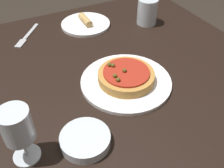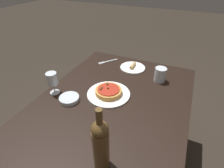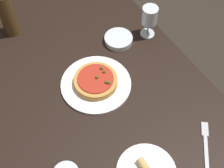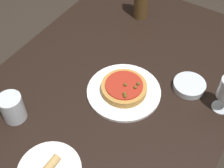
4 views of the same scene
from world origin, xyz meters
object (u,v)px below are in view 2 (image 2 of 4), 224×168
(dining_table, at_px, (112,111))
(fork, at_px, (107,62))
(wine_glass, at_px, (52,79))
(wine_bottle, at_px, (101,144))
(side_bowl, at_px, (69,99))
(dinner_plate, at_px, (109,94))
(water_cup, at_px, (160,75))
(side_plate, at_px, (133,67))
(pizza, at_px, (109,91))

(dining_table, bearing_deg, fork, 29.14)
(wine_glass, bearing_deg, wine_bottle, -122.21)
(side_bowl, bearing_deg, wine_glass, 78.55)
(wine_bottle, xyz_separation_m, side_bowl, (0.31, 0.40, -0.13))
(wine_bottle, distance_m, fork, 1.01)
(dinner_plate, xyz_separation_m, side_bowl, (-0.16, 0.21, 0.01))
(water_cup, relative_size, side_bowl, 0.84)
(dinner_plate, distance_m, side_plate, 0.42)
(pizza, xyz_separation_m, wine_glass, (-0.13, 0.35, 0.08))
(dinner_plate, height_order, wine_bottle, wine_bottle)
(wine_glass, relative_size, side_bowl, 1.21)
(dinner_plate, distance_m, wine_glass, 0.39)
(dinner_plate, relative_size, pizza, 1.63)
(pizza, relative_size, wine_bottle, 0.55)
(wine_glass, bearing_deg, side_plate, -34.89)
(wine_glass, height_order, side_plate, wine_glass)
(pizza, bearing_deg, fork, 27.00)
(dinner_plate, distance_m, fork, 0.49)
(dining_table, distance_m, wine_glass, 0.46)
(pizza, distance_m, side_plate, 0.42)
(dining_table, distance_m, water_cup, 0.46)
(pizza, distance_m, side_bowl, 0.27)
(dining_table, xyz_separation_m, fork, (0.50, 0.28, 0.09))
(dinner_plate, xyz_separation_m, wine_glass, (-0.13, 0.35, 0.10))
(wine_glass, bearing_deg, dining_table, -79.41)
(dining_table, relative_size, side_bowl, 10.11)
(wine_bottle, bearing_deg, side_bowl, 51.91)
(pizza, xyz_separation_m, wine_bottle, (-0.48, -0.19, 0.11))
(dining_table, bearing_deg, wine_bottle, -162.00)
(water_cup, relative_size, side_plate, 0.52)
(dining_table, height_order, wine_glass, wine_glass)
(water_cup, bearing_deg, side_bowl, 134.29)
(dinner_plate, xyz_separation_m, pizza, (0.00, 0.00, 0.02))
(fork, bearing_deg, side_bowl, 38.92)
(dinner_plate, distance_m, pizza, 0.02)
(dinner_plate, height_order, side_plate, side_plate)
(fork, distance_m, side_plate, 0.26)
(dining_table, xyz_separation_m, water_cup, (0.38, -0.23, 0.14))
(dinner_plate, xyz_separation_m, side_plate, (0.42, -0.03, 0.00))
(dining_table, bearing_deg, side_bowl, 111.77)
(side_plate, bearing_deg, water_cup, -112.29)
(side_bowl, distance_m, side_plate, 0.63)
(pizza, bearing_deg, side_bowl, 127.70)
(dining_table, bearing_deg, wine_glass, 100.59)
(pizza, bearing_deg, wine_glass, 110.65)
(pizza, bearing_deg, wine_bottle, -158.33)
(wine_glass, bearing_deg, pizza, -69.35)
(wine_glass, relative_size, side_plate, 0.74)
(dining_table, xyz_separation_m, wine_bottle, (-0.42, -0.14, 0.23))
(dining_table, relative_size, fork, 8.04)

